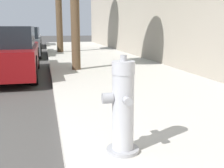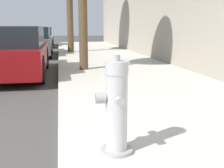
{
  "view_description": "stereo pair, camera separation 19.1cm",
  "coord_description": "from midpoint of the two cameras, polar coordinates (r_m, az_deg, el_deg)",
  "views": [
    {
      "loc": [
        2.05,
        -2.43,
        1.34
      ],
      "look_at": [
        2.93,
        1.23,
        0.57
      ],
      "focal_mm": 45.0,
      "sensor_mm": 36.0,
      "label": 1
    },
    {
      "loc": [
        2.24,
        -2.47,
        1.34
      ],
      "look_at": [
        2.93,
        1.23,
        0.57
      ],
      "focal_mm": 45.0,
      "sensor_mm": 36.0,
      "label": 2
    }
  ],
  "objects": [
    {
      "name": "parked_car_near",
      "position": [
        8.08,
        -19.12,
        6.14
      ],
      "size": [
        1.83,
        4.14,
        1.35
      ],
      "color": "maroon",
      "rests_on": "ground_plane"
    },
    {
      "name": "parked_car_far",
      "position": [
        19.69,
        -14.37,
        9.21
      ],
      "size": [
        1.89,
        4.54,
        1.3
      ],
      "color": "silver",
      "rests_on": "ground_plane"
    },
    {
      "name": "fire_hydrant",
      "position": [
        2.66,
        2.93,
        -5.06
      ],
      "size": [
        0.36,
        0.37,
        0.94
      ],
      "color": "#97979C",
      "rests_on": "sidewalk_slab"
    },
    {
      "name": "parked_car_mid",
      "position": [
        13.43,
        -15.74,
        8.23
      ],
      "size": [
        1.86,
        4.04,
        1.32
      ],
      "color": "#4C5156",
      "rests_on": "ground_plane"
    }
  ]
}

